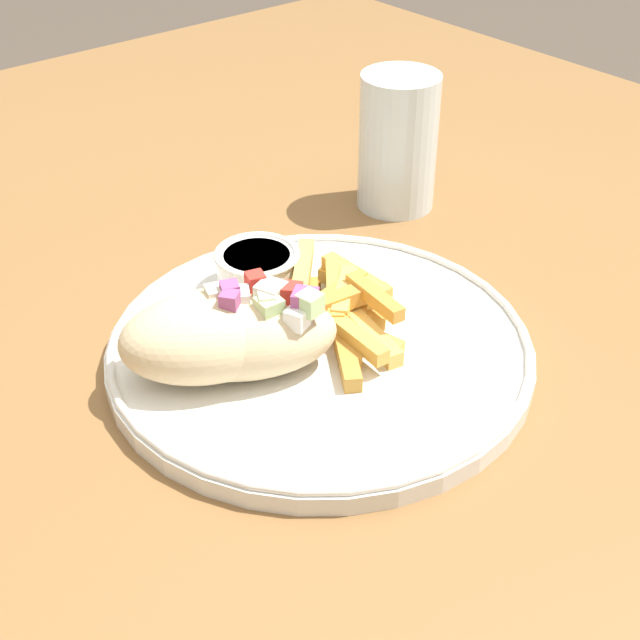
% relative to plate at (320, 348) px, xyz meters
% --- Properties ---
extents(table, '(1.38, 1.38, 0.70)m').
position_rel_plate_xyz_m(table, '(-0.03, 0.04, -0.07)').
color(table, brown).
rests_on(table, ground_plane).
extents(plate, '(0.30, 0.30, 0.02)m').
position_rel_plate_xyz_m(plate, '(0.00, 0.00, 0.00)').
color(plate, white).
rests_on(plate, table).
extents(pita_sandwich_near, '(0.13, 0.11, 0.06)m').
position_rel_plate_xyz_m(pita_sandwich_near, '(-0.05, 0.01, 0.03)').
color(pita_sandwich_near, beige).
rests_on(pita_sandwich_near, plate).
extents(pita_sandwich_far, '(0.14, 0.12, 0.07)m').
position_rel_plate_xyz_m(pita_sandwich_far, '(-0.08, 0.02, 0.03)').
color(pita_sandwich_far, beige).
rests_on(pita_sandwich_far, plate).
extents(fries_pile, '(0.12, 0.14, 0.03)m').
position_rel_plate_xyz_m(fries_pile, '(0.03, 0.01, 0.02)').
color(fries_pile, '#E5B251').
rests_on(fries_pile, plate).
extents(sauce_ramekin, '(0.07, 0.07, 0.03)m').
position_rel_plate_xyz_m(sauce_ramekin, '(0.01, 0.09, 0.02)').
color(sauce_ramekin, white).
rests_on(sauce_ramekin, plate).
extents(water_glass, '(0.07, 0.07, 0.12)m').
position_rel_plate_xyz_m(water_glass, '(0.21, 0.14, 0.05)').
color(water_glass, silver).
rests_on(water_glass, table).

